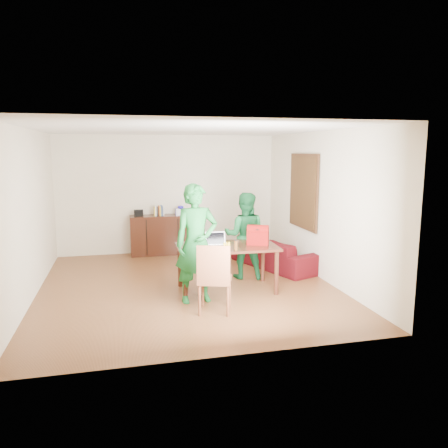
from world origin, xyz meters
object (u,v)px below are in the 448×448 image
object	(u,v)px
table	(227,251)
laptop	(217,245)
bottle	(236,245)
person_near	(196,243)
red_bag	(258,237)
chair	(215,292)
sofa	(275,253)
person_far	(245,235)

from	to	relation	value
table	laptop	bearing A→B (deg)	-151.93
laptop	bottle	size ratio (longest dim) A/B	2.05
table	person_near	world-z (taller)	person_near
laptop	bottle	world-z (taller)	laptop
bottle	red_bag	size ratio (longest dim) A/B	0.48
laptop	bottle	bearing A→B (deg)	-42.00
chair	laptop	distance (m)	1.01
chair	sofa	bearing A→B (deg)	69.47
table	person_far	distance (m)	0.86
table	chair	bearing A→B (deg)	-111.99
bottle	sofa	size ratio (longest dim) A/B	0.08
person_far	laptop	world-z (taller)	person_far
chair	person_near	world-z (taller)	person_near
laptop	table	bearing A→B (deg)	30.40
table	laptop	xyz separation A→B (m)	(-0.20, -0.10, 0.14)
table	sofa	size ratio (longest dim) A/B	0.83
table	laptop	world-z (taller)	laptop
person_far	red_bag	world-z (taller)	person_far
person_near	sofa	bearing A→B (deg)	34.93
person_far	red_bag	size ratio (longest dim) A/B	4.48
red_bag	sofa	world-z (taller)	red_bag
sofa	table	bearing A→B (deg)	112.32
person_near	chair	bearing A→B (deg)	-77.92
bottle	laptop	bearing A→B (deg)	134.01
chair	person_near	distance (m)	0.84
chair	bottle	bearing A→B (deg)	68.67
person_far	bottle	world-z (taller)	person_far
table	laptop	size ratio (longest dim) A/B	4.81
laptop	sofa	xyz separation A→B (m)	(1.53, 1.36, -0.53)
laptop	person_far	bearing A→B (deg)	51.73
person_far	laptop	distance (m)	1.05
person_far	laptop	bearing A→B (deg)	67.60
bottle	chair	bearing A→B (deg)	-129.24
red_bag	sofa	xyz separation A→B (m)	(0.80, 1.29, -0.61)
person_far	red_bag	distance (m)	0.72
laptop	red_bag	size ratio (longest dim) A/B	0.98
person_far	bottle	size ratio (longest dim) A/B	9.34
table	bottle	distance (m)	0.41
chair	sofa	xyz separation A→B (m)	(1.74, 2.19, -0.01)
table	chair	world-z (taller)	chair
chair	bottle	xyz separation A→B (m)	(0.47, 0.57, 0.56)
chair	person_far	distance (m)	1.93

